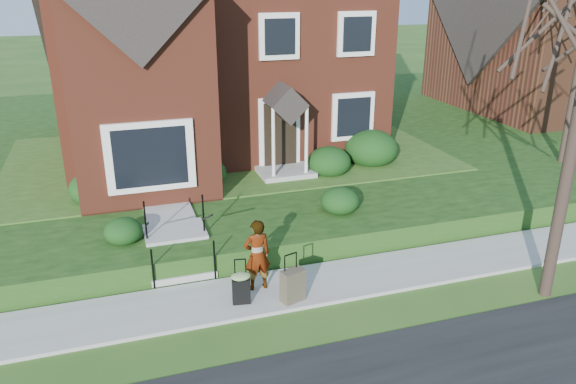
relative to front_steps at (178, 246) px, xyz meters
name	(u,v)px	position (x,y,z in m)	size (l,w,h in m)	color
ground	(309,287)	(2.50, -1.84, -0.47)	(120.00, 120.00, 0.00)	#2D5119
sidewalk	(309,285)	(2.50, -1.84, -0.43)	(60.00, 1.60, 0.08)	#9E9B93
terrace	(310,132)	(6.50, 9.06, -0.17)	(44.00, 20.00, 0.60)	#16360E
walkway	(162,192)	(0.00, 3.16, 0.16)	(1.20, 6.00, 0.06)	#9E9B93
main_house	(206,6)	(2.29, 7.76, 4.79)	(10.40, 10.20, 9.40)	brown
front_steps	(178,246)	(0.00, 0.00, 0.00)	(1.40, 2.02, 1.50)	#9E9B93
foundation_shrubs	(284,164)	(3.52, 3.16, 0.62)	(9.93, 4.75, 1.19)	#103510
woman	(257,255)	(1.42, -1.68, 0.39)	(0.57, 0.37, 1.56)	#999999
suitcase_black	(241,286)	(0.96, -2.12, -0.02)	(0.44, 0.38, 0.96)	black
suitcase_olive	(293,285)	(1.97, -2.36, -0.05)	(0.53, 0.40, 1.03)	#4D4533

